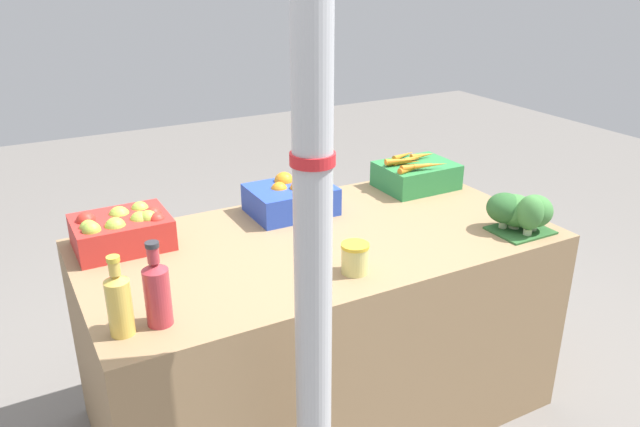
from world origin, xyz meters
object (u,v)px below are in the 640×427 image
object	(u,v)px
support_pole	(313,206)
broccoli_pile	(519,211)
carrot_crate	(416,174)
juice_bottle_golden	(119,302)
juice_bottle_ruby	(157,291)
orange_crate	(292,197)
pickle_jar	(355,258)
apple_crate	(123,229)

from	to	relation	value
support_pole	broccoli_pile	size ratio (longest dim) A/B	10.77
support_pole	carrot_crate	distance (m)	1.42
juice_bottle_golden	juice_bottle_ruby	world-z (taller)	juice_bottle_ruby
broccoli_pile	juice_bottle_golden	bearing A→B (deg)	179.68
orange_crate	pickle_jar	xyz separation A→B (m)	(-0.05, -0.58, -0.01)
juice_bottle_ruby	pickle_jar	size ratio (longest dim) A/B	2.46
juice_bottle_ruby	pickle_jar	xyz separation A→B (m)	(0.66, 0.00, -0.05)
juice_bottle_ruby	apple_crate	bearing A→B (deg)	87.59
apple_crate	carrot_crate	world-z (taller)	carrot_crate
apple_crate	juice_bottle_ruby	size ratio (longest dim) A/B	1.29
support_pole	orange_crate	distance (m)	1.06
apple_crate	orange_crate	distance (m)	0.69
pickle_jar	juice_bottle_ruby	bearing A→B (deg)	-179.98
apple_crate	support_pole	bearing A→B (deg)	-71.75
carrot_crate	broccoli_pile	xyz separation A→B (m)	(0.05, -0.59, 0.02)
carrot_crate	juice_bottle_ruby	xyz separation A→B (m)	(-1.35, -0.58, 0.04)
support_pole	juice_bottle_ruby	xyz separation A→B (m)	(-0.32, 0.33, -0.32)
orange_crate	juice_bottle_ruby	xyz separation A→B (m)	(-0.71, -0.58, 0.04)
carrot_crate	juice_bottle_ruby	size ratio (longest dim) A/B	1.29
support_pole	pickle_jar	world-z (taller)	support_pole
apple_crate	pickle_jar	world-z (taller)	apple_crate
apple_crate	orange_crate	xyz separation A→B (m)	(0.69, 0.00, -0.00)
carrot_crate	pickle_jar	distance (m)	0.90
support_pole	carrot_crate	bearing A→B (deg)	41.90
juice_bottle_golden	juice_bottle_ruby	distance (m)	0.11
carrot_crate	juice_bottle_golden	bearing A→B (deg)	-158.21
pickle_jar	juice_bottle_golden	bearing A→B (deg)	-179.98
juice_bottle_golden	pickle_jar	size ratio (longest dim) A/B	2.29
orange_crate	carrot_crate	distance (m)	0.63
apple_crate	juice_bottle_golden	bearing A→B (deg)	-102.82
apple_crate	broccoli_pile	world-z (taller)	broccoli_pile
support_pole	apple_crate	size ratio (longest dim) A/B	7.24
juice_bottle_ruby	pickle_jar	world-z (taller)	juice_bottle_ruby
juice_bottle_golden	support_pole	bearing A→B (deg)	-37.79
pickle_jar	carrot_crate	bearing A→B (deg)	40.30
juice_bottle_ruby	juice_bottle_golden	bearing A→B (deg)	180.00
carrot_crate	support_pole	bearing A→B (deg)	-138.10
pickle_jar	support_pole	bearing A→B (deg)	-135.09
orange_crate	juice_bottle_ruby	size ratio (longest dim) A/B	1.29
support_pole	apple_crate	world-z (taller)	support_pole
support_pole	orange_crate	size ratio (longest dim) A/B	7.24
apple_crate	orange_crate	size ratio (longest dim) A/B	1.00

